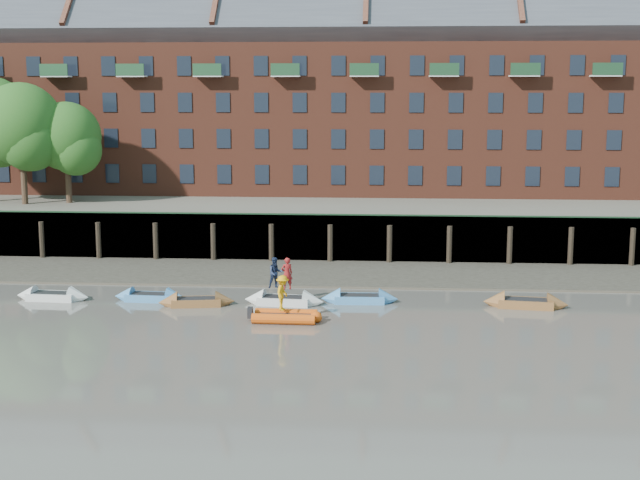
# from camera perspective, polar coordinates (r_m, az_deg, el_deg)

# --- Properties ---
(ground) EXTENTS (220.00, 220.00, 0.00)m
(ground) POSITION_cam_1_polar(r_m,az_deg,el_deg) (39.19, 1.68, -7.59)
(ground) COLOR #5E5952
(ground) RESTS_ON ground
(foreshore) EXTENTS (110.00, 8.00, 0.50)m
(foreshore) POSITION_cam_1_polar(r_m,az_deg,el_deg) (56.63, 2.45, -2.21)
(foreshore) COLOR #3D382F
(foreshore) RESTS_ON ground
(mud_band) EXTENTS (110.00, 1.60, 0.10)m
(mud_band) POSITION_cam_1_polar(r_m,az_deg,el_deg) (53.30, 2.34, -2.95)
(mud_band) COLOR #4C4336
(mud_band) RESTS_ON ground
(river_wall) EXTENTS (110.00, 1.23, 3.30)m
(river_wall) POSITION_cam_1_polar(r_m,az_deg,el_deg) (60.63, 2.58, 0.11)
(river_wall) COLOR #2D2A26
(river_wall) RESTS_ON ground
(bank_terrace) EXTENTS (110.00, 28.00, 3.20)m
(bank_terrace) POSITION_cam_1_polar(r_m,az_deg,el_deg) (74.10, 2.86, 1.85)
(bank_terrace) COLOR #5E594D
(bank_terrace) RESTS_ON ground
(apartment_terrace) EXTENTS (80.60, 15.56, 20.98)m
(apartment_terrace) POSITION_cam_1_polar(r_m,az_deg,el_deg) (74.43, 2.95, 10.54)
(apartment_terrace) COLOR brown
(apartment_terrace) RESTS_ON bank_terrace
(tree_cluster) EXTENTS (11.76, 7.74, 9.40)m
(tree_cluster) POSITION_cam_1_polar(r_m,az_deg,el_deg) (70.27, -18.79, 6.99)
(tree_cluster) COLOR #3A281C
(tree_cluster) RESTS_ON bank_terrace
(rowboat_0) EXTENTS (4.26, 1.49, 1.22)m
(rowboat_0) POSITION_cam_1_polar(r_m,az_deg,el_deg) (51.90, -16.74, -3.46)
(rowboat_0) COLOR silver
(rowboat_0) RESTS_ON ground
(rowboat_1) EXTENTS (4.11, 1.42, 1.17)m
(rowboat_1) POSITION_cam_1_polar(r_m,az_deg,el_deg) (50.43, -10.83, -3.60)
(rowboat_1) COLOR #4586C2
(rowboat_1) RESTS_ON ground
(rowboat_2) EXTENTS (4.26, 1.85, 1.19)m
(rowboat_2) POSITION_cam_1_polar(r_m,az_deg,el_deg) (48.88, -7.91, -3.94)
(rowboat_2) COLOR brown
(rowboat_2) RESTS_ON ground
(rowboat_3) EXTENTS (4.49, 1.66, 1.28)m
(rowboat_3) POSITION_cam_1_polar(r_m,az_deg,el_deg) (48.69, -2.32, -3.89)
(rowboat_3) COLOR silver
(rowboat_3) RESTS_ON ground
(rowboat_4) EXTENTS (4.27, 1.35, 1.23)m
(rowboat_4) POSITION_cam_1_polar(r_m,az_deg,el_deg) (49.15, 2.54, -3.77)
(rowboat_4) COLOR #4586C2
(rowboat_4) RESTS_ON ground
(rowboat_6) EXTENTS (4.63, 1.85, 1.31)m
(rowboat_6) POSITION_cam_1_polar(r_m,az_deg,el_deg) (49.30, 13.02, -3.96)
(rowboat_6) COLOR brown
(rowboat_6) RESTS_ON ground
(rib_tender) EXTENTS (3.51, 1.71, 0.60)m
(rib_tender) POSITION_cam_1_polar(r_m,az_deg,el_deg) (45.18, -2.08, -4.91)
(rib_tender) COLOR #DC500F
(rib_tender) RESTS_ON ground
(person_rower_a) EXTENTS (0.76, 0.64, 1.76)m
(person_rower_a) POSITION_cam_1_polar(r_m,az_deg,el_deg) (48.32, -2.13, -2.16)
(person_rower_a) COLOR maroon
(person_rower_a) RESTS_ON rowboat_3
(person_rower_b) EXTENTS (1.02, 0.92, 1.72)m
(person_rower_b) POSITION_cam_1_polar(r_m,az_deg,el_deg) (48.63, -2.87, -2.11)
(person_rower_b) COLOR #19233F
(person_rower_b) RESTS_ON rowboat_3
(person_rib_crew) EXTENTS (0.85, 1.25, 1.79)m
(person_rib_crew) POSITION_cam_1_polar(r_m,az_deg,el_deg) (45.02, -2.41, -3.40)
(person_rib_crew) COLOR orange
(person_rib_crew) RESTS_ON rib_tender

